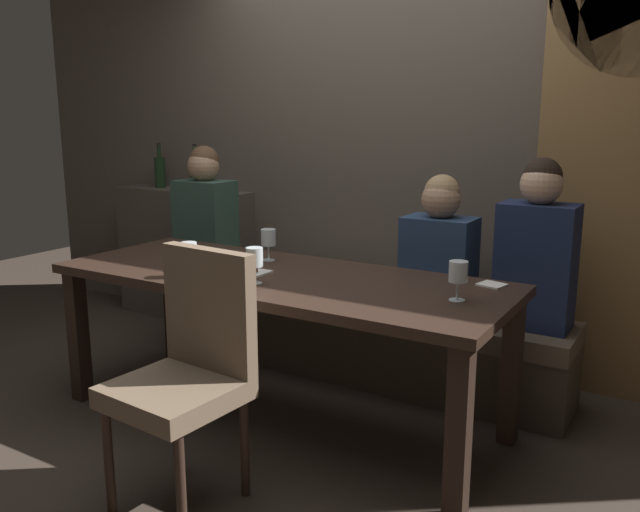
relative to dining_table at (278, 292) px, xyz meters
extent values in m
plane|color=#382D26|center=(0.00, 0.00, -0.65)|extent=(9.00, 9.00, 0.00)
cube|color=brown|center=(0.00, 1.22, 0.85)|extent=(6.00, 0.12, 3.00)
cube|color=olive|center=(1.35, 1.15, 0.40)|extent=(0.90, 0.05, 2.10)
cube|color=#494138|center=(-1.55, 1.04, -0.18)|extent=(1.10, 0.28, 0.95)
cube|color=black|center=(-1.03, -0.35, -0.30)|extent=(0.08, 0.08, 0.69)
cube|color=black|center=(1.03, -0.35, -0.30)|extent=(0.08, 0.08, 0.69)
cube|color=black|center=(-1.03, 0.35, -0.30)|extent=(0.08, 0.08, 0.69)
cube|color=black|center=(1.03, 0.35, -0.30)|extent=(0.08, 0.08, 0.69)
cube|color=#302119|center=(0.00, 0.00, 0.07)|extent=(2.20, 0.84, 0.04)
cube|color=#40352A|center=(0.00, 0.70, -0.48)|extent=(2.50, 0.40, 0.35)
cube|color=brown|center=(0.00, 0.70, -0.25)|extent=(2.50, 0.44, 0.10)
cylinder|color=#302119|center=(-0.10, -0.98, -0.44)|extent=(0.04, 0.04, 0.42)
cylinder|color=#302119|center=(0.26, -0.98, -0.44)|extent=(0.04, 0.04, 0.42)
cylinder|color=#302119|center=(-0.10, -0.62, -0.44)|extent=(0.04, 0.04, 0.42)
cylinder|color=#302119|center=(0.26, -0.62, -0.44)|extent=(0.04, 0.04, 0.42)
cube|color=brown|center=(0.08, -0.80, -0.19)|extent=(0.47, 0.47, 0.08)
cube|color=brown|center=(0.10, -0.61, 0.09)|extent=(0.44, 0.10, 0.48)
cube|color=#2D473D|center=(-1.05, 0.69, 0.11)|extent=(0.36, 0.24, 0.62)
sphere|color=tan|center=(-1.05, 0.69, 0.51)|extent=(0.20, 0.20, 0.20)
sphere|color=brown|center=(-1.05, 0.70, 0.54)|extent=(0.18, 0.18, 0.18)
cube|color=navy|center=(0.54, 0.68, 0.05)|extent=(0.36, 0.24, 0.51)
sphere|color=tan|center=(0.54, 0.68, 0.40)|extent=(0.20, 0.20, 0.20)
sphere|color=#9E7F56|center=(0.54, 0.69, 0.44)|extent=(0.18, 0.18, 0.18)
cube|color=#192342|center=(1.02, 0.73, 0.10)|extent=(0.36, 0.24, 0.61)
sphere|color=tan|center=(1.02, 0.73, 0.50)|extent=(0.20, 0.20, 0.20)
sphere|color=black|center=(1.02, 0.74, 0.54)|extent=(0.18, 0.18, 0.18)
cylinder|color=black|center=(-1.77, 1.04, 0.41)|extent=(0.08, 0.08, 0.22)
cylinder|color=black|center=(-1.77, 1.04, 0.56)|extent=(0.03, 0.03, 0.09)
cylinder|color=black|center=(-1.77, 1.04, 0.62)|extent=(0.03, 0.03, 0.02)
cylinder|color=#384728|center=(-1.43, 1.04, 0.41)|extent=(0.08, 0.08, 0.22)
cylinder|color=#384728|center=(-1.43, 1.04, 0.56)|extent=(0.03, 0.03, 0.09)
cylinder|color=black|center=(-1.43, 1.04, 0.62)|extent=(0.03, 0.03, 0.02)
cylinder|color=silver|center=(-0.21, 0.21, 0.09)|extent=(0.06, 0.06, 0.00)
cylinder|color=silver|center=(-0.21, 0.21, 0.13)|extent=(0.01, 0.01, 0.07)
cylinder|color=silver|center=(-0.21, 0.21, 0.21)|extent=(0.08, 0.08, 0.08)
cylinder|color=gold|center=(-0.21, 0.21, 0.19)|extent=(0.07, 0.07, 0.03)
cylinder|color=silver|center=(-0.32, -0.26, 0.09)|extent=(0.06, 0.06, 0.00)
cylinder|color=silver|center=(-0.32, -0.26, 0.13)|extent=(0.01, 0.01, 0.07)
cylinder|color=silver|center=(-0.32, -0.26, 0.21)|extent=(0.08, 0.08, 0.08)
cylinder|color=silver|center=(0.88, 0.00, 0.09)|extent=(0.06, 0.06, 0.00)
cylinder|color=silver|center=(0.88, 0.00, 0.13)|extent=(0.01, 0.01, 0.07)
cylinder|color=silver|center=(0.88, 0.00, 0.21)|extent=(0.08, 0.08, 0.08)
cylinder|color=silver|center=(0.02, -0.20, 0.09)|extent=(0.06, 0.06, 0.00)
cylinder|color=silver|center=(0.02, -0.20, 0.13)|extent=(0.01, 0.01, 0.07)
cylinder|color=silver|center=(0.02, -0.20, 0.21)|extent=(0.08, 0.08, 0.08)
cylinder|color=gold|center=(0.02, -0.20, 0.18)|extent=(0.07, 0.07, 0.03)
cube|color=white|center=(-0.13, -0.08, 0.09)|extent=(0.19, 0.19, 0.01)
cube|color=#381E14|center=(-0.12, -0.08, 0.12)|extent=(0.08, 0.06, 0.04)
cube|color=silver|center=(0.93, 0.31, 0.09)|extent=(0.13, 0.12, 0.01)
camera|label=1|loc=(1.73, -2.48, 0.83)|focal=36.83mm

